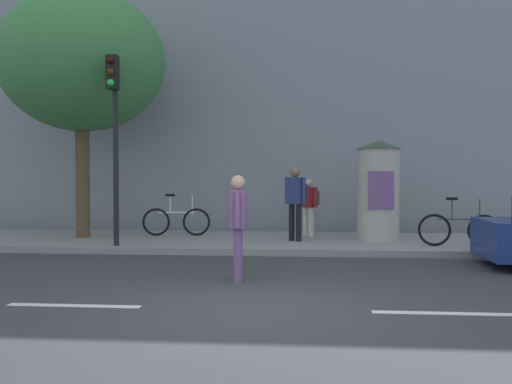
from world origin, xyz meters
TOP-DOWN VIEW (x-y plane):
  - ground_plane at (0.00, 0.00)m, footprint 80.00×80.00m
  - sidewalk_curb at (0.00, 7.00)m, footprint 36.00×4.00m
  - lane_markings at (-0.00, 0.00)m, footprint 25.80×0.16m
  - building_backdrop at (0.00, 12.00)m, footprint 36.00×5.00m
  - traffic_light at (-3.61, 5.24)m, footprint 0.24×0.45m
  - poster_column at (2.38, 7.15)m, footprint 1.11×1.11m
  - street_tree at (-5.04, 7.02)m, footprint 4.19×4.19m
  - pedestrian_with_bag at (-0.46, 2.04)m, footprint 0.27×0.64m
  - pedestrian_near_pole at (0.37, 6.67)m, footprint 0.53×0.53m
  - pedestrian_in_red_top at (0.69, 7.97)m, footprint 0.53×0.55m
  - bicycle_leaning at (4.00, 5.86)m, footprint 1.76×0.31m
  - bicycle_upright at (-2.76, 7.62)m, footprint 1.77×0.25m

SIDE VIEW (x-z plane):
  - ground_plane at x=0.00m, z-range 0.00..0.00m
  - lane_markings at x=0.00m, z-range 0.00..0.01m
  - sidewalk_curb at x=0.00m, z-range 0.00..0.15m
  - bicycle_leaning at x=4.00m, z-range -0.01..1.08m
  - bicycle_upright at x=-2.76m, z-range -0.01..1.08m
  - pedestrian_with_bag at x=-0.46m, z-range 0.16..1.89m
  - pedestrian_in_red_top at x=0.69m, z-range 0.29..1.77m
  - pedestrian_near_pole at x=0.37m, z-range 0.33..2.11m
  - poster_column at x=2.38m, z-range 0.17..2.59m
  - traffic_light at x=-3.61m, z-range 0.88..5.10m
  - street_tree at x=-5.04m, z-range 1.48..7.73m
  - building_backdrop at x=0.00m, z-range 0.00..9.99m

